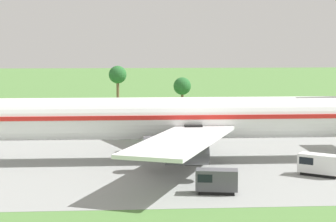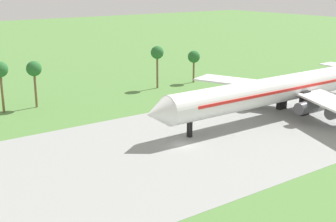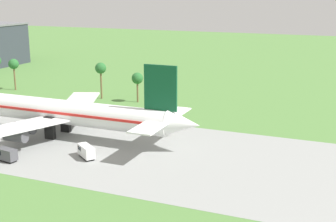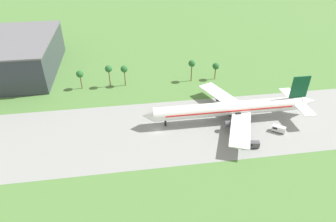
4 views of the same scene
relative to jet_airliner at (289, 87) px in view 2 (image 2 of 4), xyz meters
The scene contains 4 objects.
ground_plane 33.43m from the jet_airliner, behind, with size 600.00×600.00×0.00m, color #517F3D.
taxiway_strip 33.43m from the jet_airliner, behind, with size 320.00×44.00×0.02m.
jet_airliner is the anchor object (origin of this frame).
palm_tree_row 51.61m from the jet_airliner, 130.89° to the left, with size 74.25×3.60×11.86m.
Camera 2 is at (-50.07, -63.90, 29.15)m, focal length 50.00 mm.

